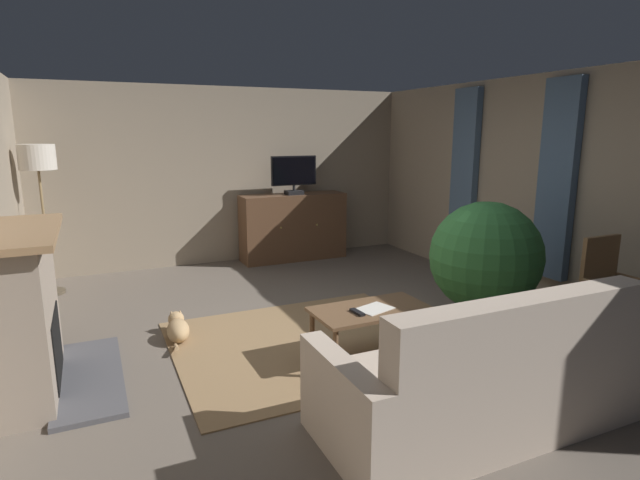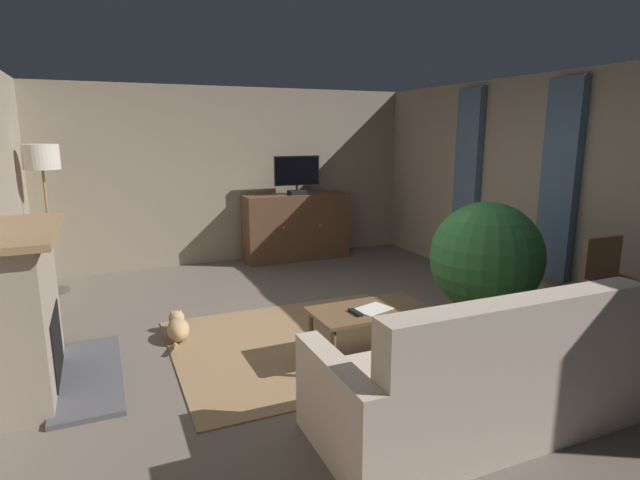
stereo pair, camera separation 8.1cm
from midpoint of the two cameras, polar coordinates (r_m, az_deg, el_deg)
name	(u,v)px [view 2 (the right image)]	position (r m, az deg, el deg)	size (l,w,h in m)	color
ground_plane	(322,336)	(5.03, 0.75, -10.76)	(6.07, 7.03, 0.04)	#665B51
wall_back	(235,176)	(7.75, -9.25, 7.15)	(6.07, 0.10, 2.57)	gray
wall_right_with_window	(547,190)	(6.34, 24.48, 5.15)	(0.10, 7.03, 2.57)	gray
curtain_panel_near	(560,181)	(6.08, 25.68, 6.01)	(0.10, 0.44, 2.16)	slate
curtain_panel_far	(468,171)	(7.15, 16.57, 7.43)	(0.10, 0.44, 2.16)	slate
rug_central	(307,343)	(4.82, -1.01, -11.47)	(2.40, 2.12, 0.01)	#8E704C
fireplace	(26,314)	(4.41, -29.68, -7.24)	(0.88, 1.44, 1.25)	#4C4C51
tv_cabinet	(296,228)	(7.79, -2.39, 1.34)	(1.60, 0.50, 1.01)	#402A1C
television	(297,174)	(7.63, -2.30, 7.43)	(0.70, 0.20, 0.57)	black
coffee_table	(370,314)	(4.41, 6.13, -8.30)	(1.02, 0.56, 0.45)	brown
tv_remote	(356,312)	(4.26, 4.57, -8.11)	(0.17, 0.05, 0.02)	black
folded_newspaper	(373,309)	(4.38, 6.51, -7.71)	(0.30, 0.22, 0.01)	silver
sofa_floral	(481,383)	(3.61, 18.26, -15.00)	(2.17, 0.93, 0.99)	#C6B29E
side_chair_mid_row	(611,296)	(5.11, 30.30, -5.42)	(0.48, 0.44, 1.03)	#42567A
potted_plant_leafy_by_curtain	(486,259)	(5.14, 18.58, -2.08)	(1.07, 1.07, 1.29)	slate
cat	(178,328)	(5.06, -15.24, -9.48)	(0.24, 0.69, 0.23)	tan
floor_lamp	(42,168)	(6.78, -28.44, 7.10)	(0.40, 0.40, 1.79)	#4C4233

